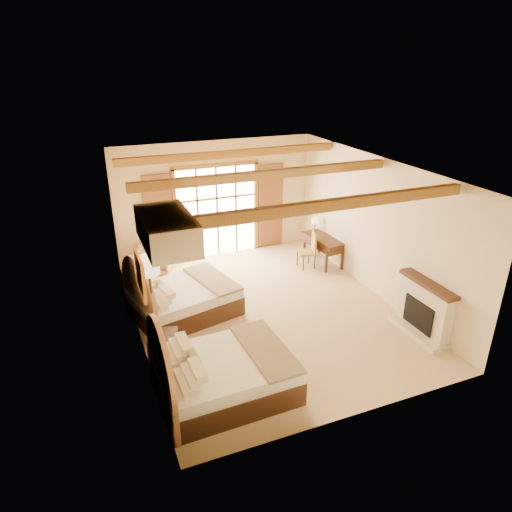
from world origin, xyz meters
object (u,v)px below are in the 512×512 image
bed_far (177,298)px  armchair (155,259)px  bed_near (215,374)px  desk (323,249)px  nightstand (164,348)px

bed_far → armchair: size_ratio=2.99×
bed_near → desk: bed_near is taller
bed_near → desk: (4.32, 4.06, -0.05)m
armchair → nightstand: bearing=103.6°
armchair → bed_near: bearing=112.5°
bed_near → armchair: size_ratio=2.72×
bed_near → bed_far: 2.78m
nightstand → armchair: size_ratio=0.74×
bed_far → desk: (4.32, 1.29, -0.04)m
bed_near → nightstand: size_ratio=3.69×
bed_far → armchair: (-0.04, 2.36, -0.05)m
nightstand → armchair: armchair is taller
bed_far → nightstand: bearing=-124.9°
nightstand → bed_near: bearing=-44.9°
bed_far → nightstand: bed_far is taller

